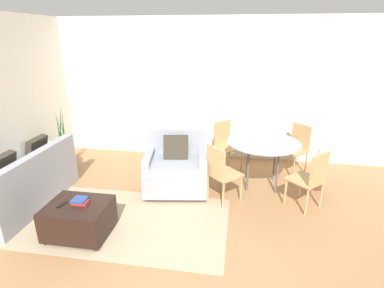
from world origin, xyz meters
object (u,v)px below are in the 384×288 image
at_px(armchair, 176,169).
at_px(potted_plant, 65,155).
at_px(dining_chair_far_right, 297,146).
at_px(ottoman, 79,218).
at_px(dining_table, 263,147).
at_px(dining_chair_near_left, 221,171).
at_px(dining_chair_far_left, 226,142).
at_px(dining_chair_near_right, 311,177).
at_px(couch, 22,186).
at_px(tv_remote_primary, 62,204).
at_px(book_stack, 80,201).
at_px(potted_plant_small, 317,178).

xyz_separation_m(armchair, potted_plant, (-2.28, 0.52, -0.11)).
height_order(armchair, dining_chair_far_right, armchair).
relative_size(ottoman, dining_table, 0.64).
bearing_deg(dining_table, potted_plant, 177.65).
bearing_deg(dining_chair_near_left, dining_chair_far_left, 90.00).
distance_m(potted_plant, dining_chair_near_right, 4.39).
bearing_deg(couch, tv_remote_primary, -29.28).
relative_size(tv_remote_primary, dining_chair_near_right, 0.18).
bearing_deg(potted_plant, dining_table, -2.35).
bearing_deg(tv_remote_primary, ottoman, 11.21).
bearing_deg(book_stack, tv_remote_primary, -161.49).
bearing_deg(armchair, ottoman, -125.19).
relative_size(dining_chair_far_left, dining_chair_far_right, 1.00).
relative_size(book_stack, potted_plant, 0.16).
bearing_deg(dining_chair_near_right, dining_chair_far_right, 90.00).
bearing_deg(couch, dining_chair_near_left, 10.97).
height_order(armchair, potted_plant_small, armchair).
height_order(ottoman, tv_remote_primary, tv_remote_primary).
relative_size(book_stack, dining_chair_far_left, 0.22).
height_order(couch, tv_remote_primary, couch).
bearing_deg(book_stack, potted_plant_small, 28.52).
bearing_deg(dining_table, couch, -161.19).
height_order(potted_plant, dining_chair_far_left, potted_plant).
xyz_separation_m(armchair, dining_chair_near_left, (0.74, -0.27, 0.15)).
bearing_deg(armchair, dining_table, 15.14).
bearing_deg(potted_plant_small, potted_plant, 178.77).
bearing_deg(book_stack, dining_chair_near_left, 32.39).
bearing_deg(potted_plant_small, armchair, -169.50).
bearing_deg(potted_plant_small, tv_remote_primary, -152.03).
xyz_separation_m(book_stack, dining_chair_far_right, (2.96, 2.35, 0.05)).
height_order(dining_chair_near_left, dining_chair_far_left, same).
height_order(dining_table, potted_plant_small, dining_table).
height_order(potted_plant, dining_chair_far_right, potted_plant).
height_order(dining_chair_far_right, potted_plant_small, dining_chair_far_right).
relative_size(book_stack, dining_chair_near_left, 0.22).
distance_m(potted_plant, dining_chair_far_right, 4.34).
distance_m(couch, dining_chair_far_left, 3.44).
height_order(tv_remote_primary, potted_plant_small, potted_plant_small).
bearing_deg(dining_chair_far_right, dining_chair_far_left, 180.00).
distance_m(armchair, dining_chair_near_right, 2.05).
relative_size(book_stack, tv_remote_primary, 1.26).
bearing_deg(dining_table, ottoman, -143.44).
xyz_separation_m(dining_table, dining_chair_near_left, (-0.64, -0.64, -0.18)).
relative_size(dining_table, dining_chair_near_left, 1.31).
xyz_separation_m(ottoman, dining_chair_far_left, (1.70, 2.38, 0.28)).
bearing_deg(potted_plant_small, couch, -164.24).
xyz_separation_m(ottoman, dining_chair_far_right, (2.99, 2.38, 0.28)).
xyz_separation_m(potted_plant, potted_plant_small, (4.58, -0.10, -0.07)).
relative_size(tv_remote_primary, potted_plant, 0.13).
relative_size(dining_chair_near_left, dining_chair_far_right, 1.00).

